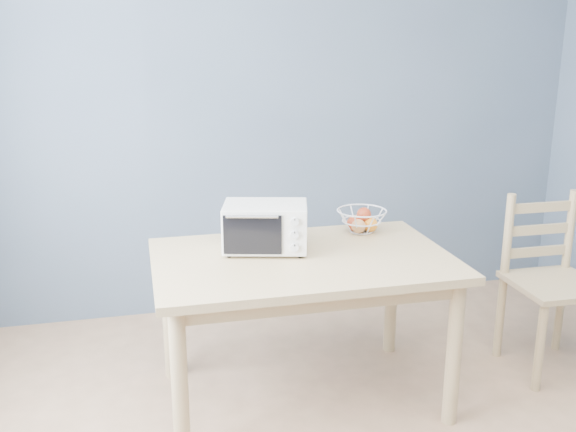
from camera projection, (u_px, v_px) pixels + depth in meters
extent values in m
cube|color=slate|center=(279.00, 110.00, 4.05)|extent=(4.00, 0.01, 2.60)
cube|color=tan|center=(302.00, 260.00, 3.03)|extent=(1.40, 0.90, 0.04)
cylinder|color=tan|center=(180.00, 387.00, 2.65)|extent=(0.07, 0.07, 0.71)
cylinder|color=tan|center=(454.00, 353.00, 2.93)|extent=(0.07, 0.07, 0.71)
cylinder|color=tan|center=(169.00, 314.00, 3.34)|extent=(0.07, 0.07, 0.71)
cylinder|color=tan|center=(391.00, 293.00, 3.62)|extent=(0.07, 0.07, 0.71)
cube|color=silver|center=(265.00, 226.00, 3.08)|extent=(0.45, 0.35, 0.22)
cube|color=black|center=(254.00, 226.00, 3.08)|extent=(0.30, 0.29, 0.17)
cube|color=black|center=(252.00, 235.00, 2.95)|extent=(0.26, 0.07, 0.19)
cylinder|color=silver|center=(252.00, 217.00, 2.91)|extent=(0.23, 0.07, 0.01)
cube|color=silver|center=(295.00, 234.00, 2.95)|extent=(0.11, 0.03, 0.20)
cylinder|color=black|center=(229.00, 256.00, 3.01)|extent=(0.02, 0.02, 0.01)
cylinder|color=black|center=(300.00, 256.00, 3.01)|extent=(0.02, 0.02, 0.01)
cylinder|color=black|center=(233.00, 242.00, 3.21)|extent=(0.02, 0.02, 0.01)
cylinder|color=black|center=(300.00, 243.00, 3.21)|extent=(0.02, 0.02, 0.01)
cylinder|color=silver|center=(295.00, 222.00, 2.92)|extent=(0.04, 0.02, 0.04)
cylinder|color=silver|center=(295.00, 235.00, 2.94)|extent=(0.04, 0.02, 0.04)
cylinder|color=silver|center=(295.00, 248.00, 2.96)|extent=(0.04, 0.02, 0.04)
torus|color=white|center=(362.00, 211.00, 3.37)|extent=(0.30, 0.30, 0.01)
torus|color=white|center=(362.00, 221.00, 3.38)|extent=(0.24, 0.24, 0.01)
torus|color=white|center=(361.00, 231.00, 3.40)|extent=(0.14, 0.14, 0.01)
sphere|color=red|center=(354.00, 224.00, 3.39)|extent=(0.08, 0.08, 0.08)
sphere|color=orange|center=(370.00, 225.00, 3.38)|extent=(0.08, 0.08, 0.08)
sphere|color=tan|center=(359.00, 222.00, 3.43)|extent=(0.08, 0.08, 0.08)
sphere|color=red|center=(364.00, 214.00, 3.37)|extent=(0.08, 0.08, 0.08)
sphere|color=tan|center=(359.00, 226.00, 3.34)|extent=(0.07, 0.07, 0.07)
cube|color=tan|center=(556.00, 284.00, 3.38)|extent=(0.45, 0.45, 0.03)
cylinder|color=tan|center=(540.00, 348.00, 3.23)|extent=(0.05, 0.05, 0.47)
cylinder|color=tan|center=(500.00, 317.00, 3.59)|extent=(0.05, 0.05, 0.47)
cylinder|color=tan|center=(560.00, 311.00, 3.67)|extent=(0.05, 0.05, 0.47)
cylinder|color=tan|center=(508.00, 236.00, 3.46)|extent=(0.05, 0.05, 0.47)
cylinder|color=tan|center=(570.00, 232.00, 3.54)|extent=(0.05, 0.05, 0.47)
cube|color=tan|center=(537.00, 252.00, 3.53)|extent=(0.38, 0.02, 0.05)
cube|color=tan|center=(540.00, 230.00, 3.49)|extent=(0.38, 0.02, 0.05)
cube|color=tan|center=(542.00, 207.00, 3.46)|extent=(0.38, 0.02, 0.05)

